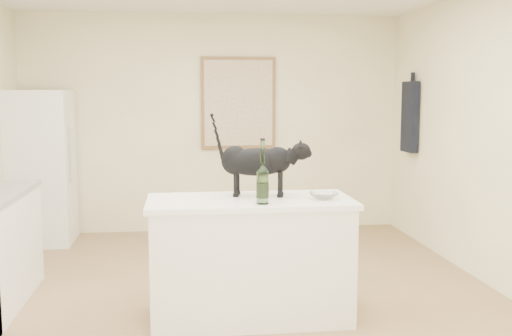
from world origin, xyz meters
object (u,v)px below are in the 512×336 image
object	(u,v)px
fridge	(40,167)
black_cat	(257,166)
wine_bottle	(263,175)
glass_bowl	(323,196)

from	to	relation	value
fridge	black_cat	distance (m)	3.24
black_cat	wine_bottle	xyz separation A→B (m)	(-0.00, -0.33, -0.03)
wine_bottle	glass_bowl	xyz separation A→B (m)	(0.46, 0.12, -0.18)
fridge	glass_bowl	distance (m)	3.69
black_cat	glass_bowl	world-z (taller)	black_cat
black_cat	wine_bottle	size ratio (longest dim) A/B	1.63
black_cat	wine_bottle	distance (m)	0.33
black_cat	glass_bowl	distance (m)	0.54
black_cat	fridge	bearing A→B (deg)	142.93
wine_bottle	glass_bowl	size ratio (longest dim) A/B	1.92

